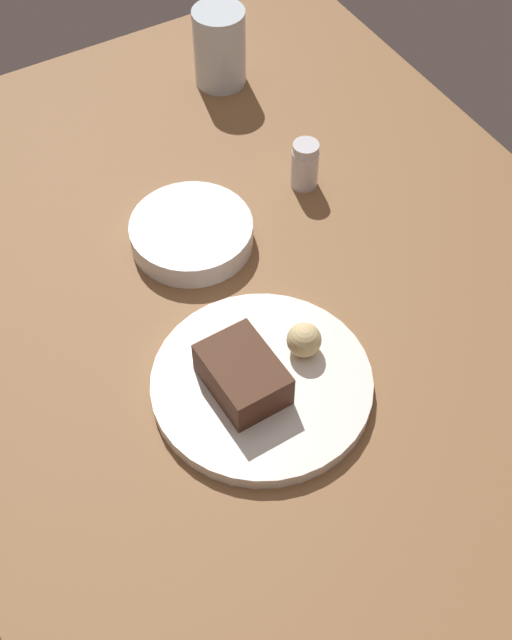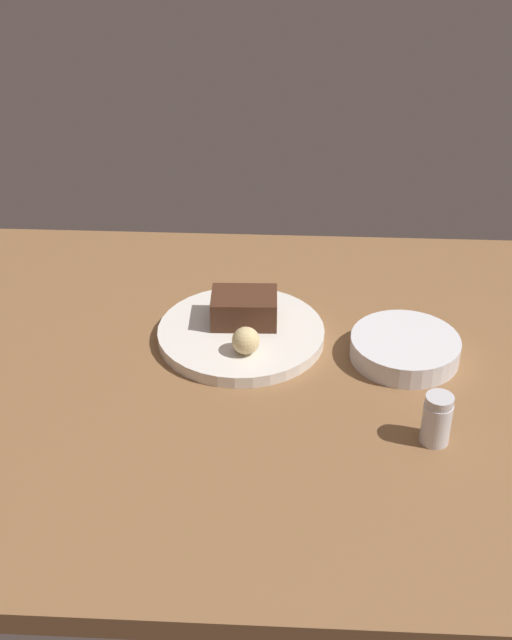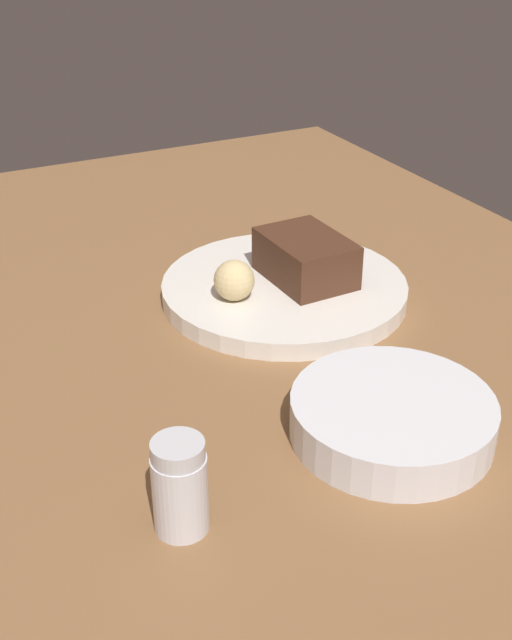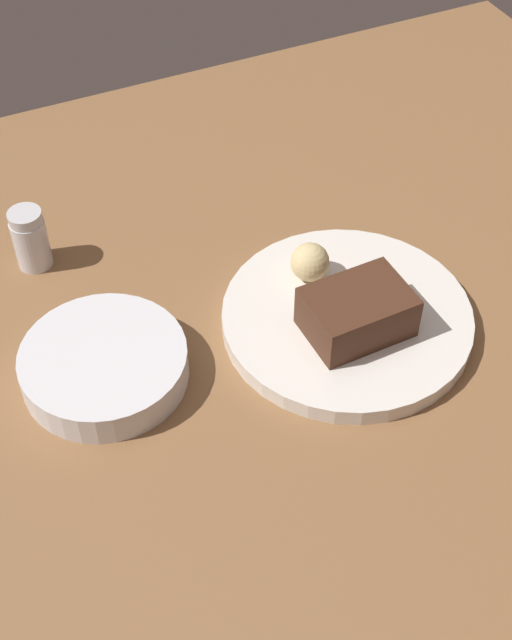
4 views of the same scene
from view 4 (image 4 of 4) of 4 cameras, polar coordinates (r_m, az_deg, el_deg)
name	(u,v)px [view 4 (image 4 of 4)]	position (r cm, az deg, el deg)	size (l,w,h in cm)	color
dining_table	(235,311)	(89.74, -1.37, 0.62)	(120.00, 84.00, 3.00)	brown
dessert_plate	(347,319)	(86.11, 5.91, 0.10)	(24.45, 24.45, 1.79)	white
chocolate_cake_slice	(357,312)	(82.48, 6.59, 0.51)	(9.62, 6.93, 4.46)	#472819
bread_roll	(310,262)	(87.37, 3.53, 3.78)	(3.91, 3.91, 3.91)	#DBC184
salt_shaker	(30,239)	(93.25, -14.45, 5.13)	(3.63, 3.63, 6.84)	silver
side_bowl	(104,365)	(81.95, -9.83, -2.90)	(15.46, 15.46, 3.24)	silver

